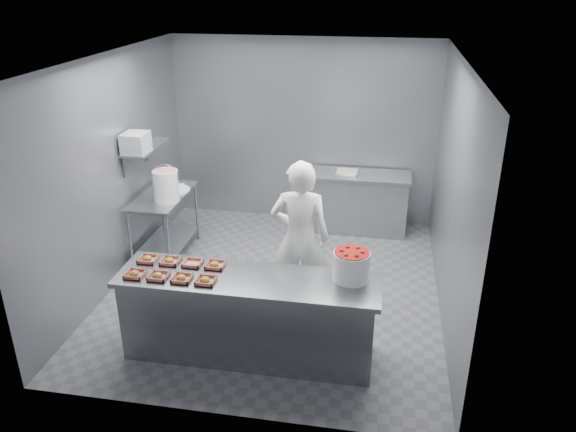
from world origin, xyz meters
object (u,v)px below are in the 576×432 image
object	(u,v)px
worker	(300,238)
appliance	(136,143)
tray_1	(158,276)
tray_2	(182,278)
tray_3	(205,280)
back_counter	(358,202)
glaze_bucket	(166,185)
tray_0	(135,274)
prep_table	(165,216)
service_counter	(249,316)
tray_6	(193,263)
tray_4	(148,259)
tray_5	(170,261)
strawberry_tub	(351,265)
tray_7	(215,265)

from	to	relation	value
worker	appliance	size ratio (longest dim) A/B	5.50
tray_1	tray_2	distance (m)	0.24
tray_1	tray_3	xyz separation A→B (m)	(0.48, 0.00, 0.00)
back_counter	glaze_bucket	bearing A→B (deg)	-148.40
tray_0	tray_1	bearing A→B (deg)	0.00
prep_table	service_counter	bearing A→B (deg)	-49.76
tray_0	worker	size ratio (longest dim) A/B	0.10
tray_6	glaze_bucket	world-z (taller)	glaze_bucket
tray_4	tray_2	bearing A→B (deg)	-33.40
appliance	tray_0	bearing A→B (deg)	-68.65
tray_5	glaze_bucket	size ratio (longest dim) A/B	0.37
tray_2	tray_3	size ratio (longest dim) A/B	1.00
prep_table	tray_0	world-z (taller)	tray_0
tray_4	worker	xyz separation A→B (m)	(1.47, 0.79, -0.01)
service_counter	tray_1	distance (m)	0.99
tray_6	strawberry_tub	world-z (taller)	strawberry_tub
tray_1	strawberry_tub	bearing A→B (deg)	9.45
tray_0	tray_1	size ratio (longest dim) A/B	1.00
tray_3	back_counter	bearing A→B (deg)	69.42
tray_1	glaze_bucket	bearing A→B (deg)	108.67
tray_2	worker	xyz separation A→B (m)	(0.99, 1.10, -0.01)
tray_3	tray_6	distance (m)	0.40
tray_5	strawberry_tub	xyz separation A→B (m)	(1.85, -0.01, 0.13)
tray_4	glaze_bucket	world-z (taller)	glaze_bucket
tray_5	tray_4	bearing A→B (deg)	180.00
prep_table	tray_0	bearing A→B (deg)	-75.37
tray_3	worker	xyz separation A→B (m)	(0.75, 1.10, -0.01)
back_counter	tray_4	world-z (taller)	tray_4
back_counter	tray_7	size ratio (longest dim) A/B	8.01
prep_table	tray_1	xyz separation A→B (m)	(0.79, -2.11, 0.33)
service_counter	tray_5	size ratio (longest dim) A/B	13.88
tray_5	tray_2	bearing A→B (deg)	-52.83
tray_3	tray_0	bearing A→B (deg)	180.00
tray_3	appliance	world-z (taller)	appliance
tray_0	tray_2	world-z (taller)	same
tray_4	tray_7	bearing A→B (deg)	0.00
tray_4	worker	size ratio (longest dim) A/B	0.10
tray_6	glaze_bucket	xyz separation A→B (m)	(-0.89, 1.61, 0.20)
tray_6	appliance	world-z (taller)	appliance
tray_4	glaze_bucket	xyz separation A→B (m)	(-0.41, 1.61, 0.19)
prep_table	appliance	size ratio (longest dim) A/B	3.63
tray_6	appliance	size ratio (longest dim) A/B	0.57
back_counter	tray_5	bearing A→B (deg)	-119.64
tray_7	tray_6	bearing A→B (deg)	180.00
prep_table	tray_5	world-z (taller)	tray_5
tray_0	tray_2	distance (m)	0.48
prep_table	back_counter	xyz separation A→B (m)	(2.55, 1.30, -0.14)
back_counter	tray_4	bearing A→B (deg)	-122.89
service_counter	appliance	xyz separation A→B (m)	(-1.82, 1.68, 1.24)
back_counter	tray_6	bearing A→B (deg)	-116.13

